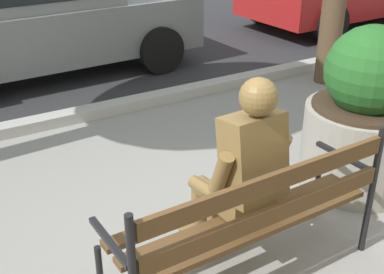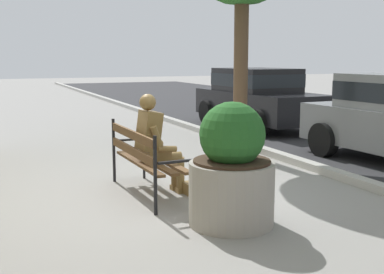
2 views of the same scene
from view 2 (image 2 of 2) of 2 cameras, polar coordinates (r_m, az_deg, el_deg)
name	(u,v)px [view 2 (image 2 of 2)]	position (r m, az deg, el deg)	size (l,w,h in m)	color
ground_plane	(157,196)	(6.72, -4.10, -6.79)	(80.00, 80.00, 0.00)	gray
curb_stone	(331,172)	(8.10, 15.72, -3.92)	(60.00, 0.20, 0.12)	#B2AFA8
park_bench	(143,156)	(6.66, -5.61, -2.14)	(1.81, 0.58, 0.95)	brown
bronze_statue_seated	(159,146)	(6.67, -3.77, -1.02)	(0.62, 0.79, 1.37)	olive
concrete_planter	(232,171)	(5.48, 4.59, -3.97)	(0.95, 0.95, 1.37)	gray
parked_car_black	(258,96)	(13.26, 7.57, 4.73)	(4.17, 2.05, 1.56)	black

